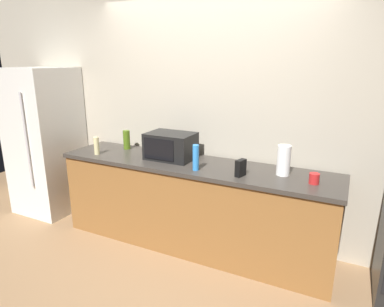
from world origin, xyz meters
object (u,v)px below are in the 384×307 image
mug_red (314,179)px  refrigerator (46,141)px  bottle_spray_cleaner (196,158)px  bottle_olive_oil (127,140)px  paper_towel_roll (284,160)px  bottle_hand_soap (96,146)px  microwave (171,146)px  cordless_phone (241,168)px

mug_red → refrigerator: bearing=179.0°
mug_red → bottle_spray_cleaner: bearing=-173.4°
bottle_spray_cleaner → bottle_olive_oil: bottle_spray_cleaner is taller
bottle_spray_cleaner → mug_red: 1.04m
bottle_spray_cleaner → paper_towel_roll: bearing=16.5°
bottle_hand_soap → microwave: bearing=15.1°
cordless_phone → bottle_olive_oil: size_ratio=0.70×
bottle_hand_soap → mug_red: size_ratio=2.16×
paper_towel_roll → bottle_spray_cleaner: (-0.75, -0.22, -0.01)m
cordless_phone → paper_towel_roll: bearing=47.0°
microwave → paper_towel_roll: (1.14, 0.00, 0.00)m
mug_red → paper_towel_roll: bearing=159.2°
microwave → cordless_phone: (0.82, -0.20, -0.06)m
cordless_phone → bottle_spray_cleaner: bottle_spray_cleaner is taller
paper_towel_roll → mug_red: (0.28, -0.10, -0.09)m
paper_towel_roll → bottle_hand_soap: bearing=-173.6°
refrigerator → microwave: size_ratio=3.75×
refrigerator → microwave: bearing=1.5°
bottle_spray_cleaner → mug_red: bearing=6.6°
cordless_phone → bottle_hand_soap: bottle_hand_soap is taller
paper_towel_roll → bottle_spray_cleaner: 0.78m
paper_towel_roll → bottle_hand_soap: (-1.94, -0.22, -0.04)m
paper_towel_roll → cordless_phone: 0.39m
refrigerator → bottle_hand_soap: size_ratio=9.44×
refrigerator → bottle_olive_oil: size_ratio=8.36×
bottle_spray_cleaner → mug_red: bottle_spray_cleaner is taller
cordless_phone → bottle_hand_soap: 1.61m
paper_towel_roll → bottle_olive_oil: paper_towel_roll is taller
microwave → bottle_hand_soap: bearing=-164.9°
cordless_phone → mug_red: 0.61m
paper_towel_roll → refrigerator: bearing=-179.0°
microwave → bottle_spray_cleaner: 0.45m
refrigerator → bottle_spray_cleaner: bearing=-4.5°
microwave → bottle_hand_soap: 0.83m
bottle_spray_cleaner → mug_red: (1.03, 0.12, -0.08)m
bottle_spray_cleaner → refrigerator: bearing=175.5°
refrigerator → bottle_olive_oil: bearing=8.1°
microwave → paper_towel_roll: size_ratio=1.78×
paper_towel_roll → cordless_phone: paper_towel_roll is taller
bottle_hand_soap → mug_red: bearing=2.9°
refrigerator → paper_towel_roll: refrigerator is taller
bottle_spray_cleaner → bottle_hand_soap: bearing=179.8°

